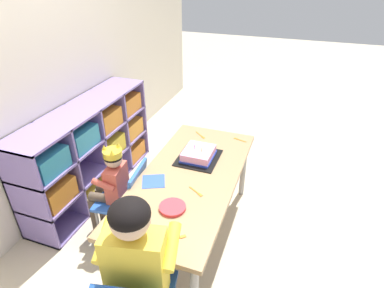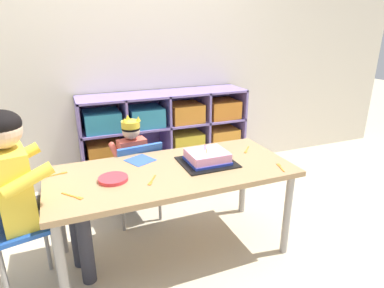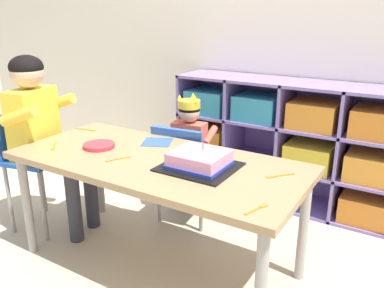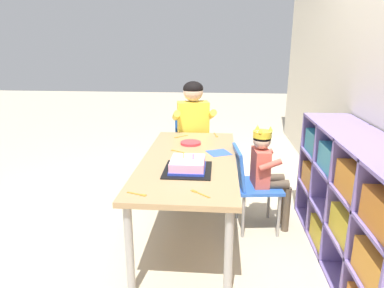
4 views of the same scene
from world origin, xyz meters
TOP-DOWN VIEW (x-y plane):
  - ground at (0.00, 0.00)m, footprint 16.00×16.00m
  - classroom_back_wall at (0.00, 1.35)m, footprint 6.46×0.10m
  - storage_cubby_shelf at (0.35, 1.10)m, footprint 1.59×0.38m
  - activity_table at (0.00, 0.00)m, footprint 1.52×0.69m
  - classroom_chair_blue at (-0.13, 0.47)m, footprint 0.40×0.39m
  - child_with_crown at (-0.14, 0.59)m, footprint 0.31×0.32m
  - adult_helper_seated at (-0.82, -0.03)m, footprint 0.46×0.45m
  - birthday_cake_on_tray at (0.25, 0.01)m, footprint 0.35×0.32m
  - paper_plate_stack at (-0.37, -0.02)m, footprint 0.17×0.17m
  - paper_napkin_square at (-0.15, 0.22)m, footprint 0.21×0.21m
  - fork_at_table_front_edge at (0.61, 0.11)m, footprint 0.10×0.12m
  - fork_by_napkin at (-0.16, -0.11)m, footprint 0.08×0.12m
  - fork_near_child_seat at (-0.60, -0.14)m, footprint 0.11×0.12m
  - fork_near_cake_tray at (-0.68, 0.19)m, footprint 0.15×0.04m
  - fork_scattered_mid_table at (0.65, -0.23)m, footprint 0.05×0.12m

SIDE VIEW (x-z plane):
  - ground at x=0.00m, z-range 0.00..0.00m
  - classroom_chair_blue at x=-0.13m, z-range 0.06..0.74m
  - storage_cubby_shelf at x=0.35m, z-range 0.01..0.89m
  - child_with_crown at x=-0.14m, z-range 0.10..0.95m
  - activity_table at x=0.00m, z-range 0.25..0.87m
  - paper_napkin_square at x=-0.15m, z-range 0.62..0.62m
  - fork_by_napkin at x=-0.16m, z-range 0.62..0.63m
  - fork_near_cake_tray at x=-0.68m, z-range 0.62..0.63m
  - fork_scattered_mid_table at x=0.65m, z-range 0.62..0.63m
  - fork_at_table_front_edge at x=0.61m, z-range 0.62..0.63m
  - fork_near_child_seat at x=-0.60m, z-range 0.62..0.63m
  - paper_plate_stack at x=-0.37m, z-range 0.62..0.64m
  - birthday_cake_on_tray at x=0.25m, z-range 0.60..0.71m
  - adult_helper_seated at x=-0.82m, z-range 0.14..1.23m
  - classroom_back_wall at x=0.00m, z-range 0.00..2.87m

